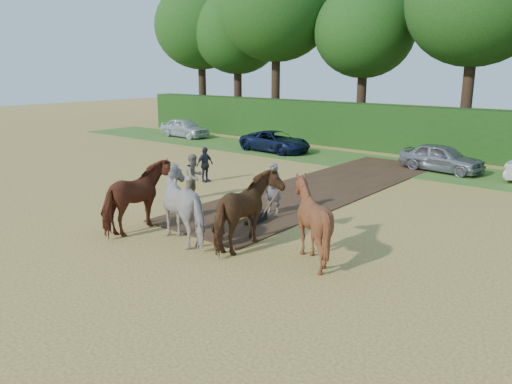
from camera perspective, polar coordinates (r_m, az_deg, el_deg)
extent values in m
plane|color=gold|center=(18.65, -7.71, -2.78)|extent=(120.00, 120.00, 0.00)
cube|color=#472D1C|center=(22.98, 7.78, 0.51)|extent=(4.50, 17.00, 0.05)
cube|color=#38601E|center=(29.69, 12.49, 3.36)|extent=(50.00, 5.00, 0.03)
cube|color=#14380F|center=(33.50, 16.18, 6.90)|extent=(46.00, 1.60, 3.00)
imported|color=tan|center=(20.89, -7.10, 1.76)|extent=(0.74, 0.94, 1.90)
imported|color=#242731|center=(23.99, -5.86, 3.14)|extent=(0.46, 1.01, 1.69)
imported|color=maroon|center=(16.99, -13.28, -0.63)|extent=(1.73, 2.93, 2.33)
imported|color=beige|center=(15.88, -7.54, -1.40)|extent=(2.63, 2.36, 2.33)
imported|color=brown|center=(14.95, -1.00, -2.26)|extent=(1.73, 2.93, 2.33)
imported|color=brown|center=(14.24, 6.31, -3.18)|extent=(2.23, 2.42, 2.33)
cube|color=black|center=(17.63, 0.01, -2.98)|extent=(0.56, 1.05, 0.39)
cube|color=brown|center=(17.03, -1.08, -2.93)|extent=(0.39, 1.54, 0.11)
cylinder|color=brown|center=(18.14, 0.27, -1.13)|extent=(0.42, 1.09, 0.82)
cylinder|color=brown|center=(17.92, 1.64, -1.32)|extent=(0.11, 1.13, 0.82)
imported|color=gray|center=(18.56, 2.01, 0.37)|extent=(0.78, 0.58, 1.94)
imported|color=silver|center=(39.79, -8.17, 7.27)|extent=(4.41, 1.86, 1.49)
imported|color=#121C3A|center=(32.54, 2.22, 5.78)|extent=(4.99, 2.54, 1.35)
imported|color=gray|center=(28.00, 20.45, 3.68)|extent=(4.53, 2.28, 1.48)
cylinder|color=#382616|center=(47.96, -6.13, 11.09)|extent=(0.70, 0.70, 5.85)
ellipsoid|color=#163F11|center=(48.04, -6.33, 18.34)|extent=(8.40, 8.40, 7.73)
cylinder|color=#382616|center=(45.58, -2.07, 10.72)|extent=(0.70, 0.70, 5.40)
ellipsoid|color=#163F11|center=(45.60, -2.14, 17.80)|extent=(7.80, 7.80, 7.18)
cylinder|color=#382616|center=(41.61, 2.25, 11.18)|extent=(0.70, 0.70, 6.53)
ellipsoid|color=#163F11|center=(41.81, 2.34, 20.40)|extent=(9.20, 9.20, 8.46)
cylinder|color=#382616|center=(39.15, 11.90, 9.72)|extent=(0.70, 0.70, 5.17)
ellipsoid|color=#163F11|center=(39.13, 12.32, 17.56)|extent=(7.40, 7.40, 6.81)
cylinder|color=#382616|center=(35.14, 22.89, 9.20)|extent=(0.70, 0.70, 6.08)
ellipsoid|color=#163F11|center=(35.29, 23.91, 19.35)|extent=(8.60, 8.60, 7.91)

